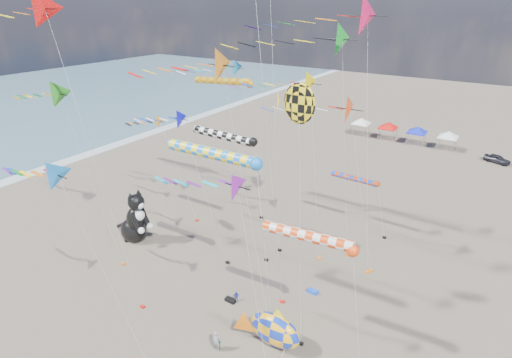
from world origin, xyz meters
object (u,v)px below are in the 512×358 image
at_px(fish_inflatable, 274,330).
at_px(child_green, 218,344).
at_px(cat_inflatable, 134,215).
at_px(parked_car, 497,159).
at_px(person_adult, 216,342).
at_px(child_blue, 236,296).

relative_size(fish_inflatable, child_green, 5.19).
xyz_separation_m(cat_inflatable, parked_car, (30.00, 45.81, -2.34)).
bearing_deg(person_adult, fish_inflatable, 25.45).
height_order(cat_inflatable, child_green, cat_inflatable).
xyz_separation_m(cat_inflatable, child_green, (16.10, -6.73, -2.47)).
bearing_deg(child_green, parked_car, 105.19).
bearing_deg(child_blue, cat_inflatable, 137.06).
bearing_deg(parked_car, cat_inflatable, 165.31).
relative_size(person_adult, child_blue, 1.86).
relative_size(cat_inflatable, person_adult, 3.40).
distance_m(child_blue, parked_car, 50.22).
xyz_separation_m(person_adult, child_green, (-0.01, 0.21, -0.36)).
distance_m(fish_inflatable, parked_car, 51.24).
bearing_deg(child_green, child_blue, 141.15).
height_order(person_adult, child_green, person_adult).
relative_size(child_green, child_blue, 1.10).
distance_m(fish_inflatable, child_blue, 5.75).
relative_size(fish_inflatable, parked_car, 1.42).
bearing_deg(child_blue, parked_car, 36.21).
xyz_separation_m(person_adult, parked_car, (13.89, 52.75, -0.23)).
bearing_deg(fish_inflatable, parked_car, 77.97).
height_order(child_blue, parked_car, parked_car).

